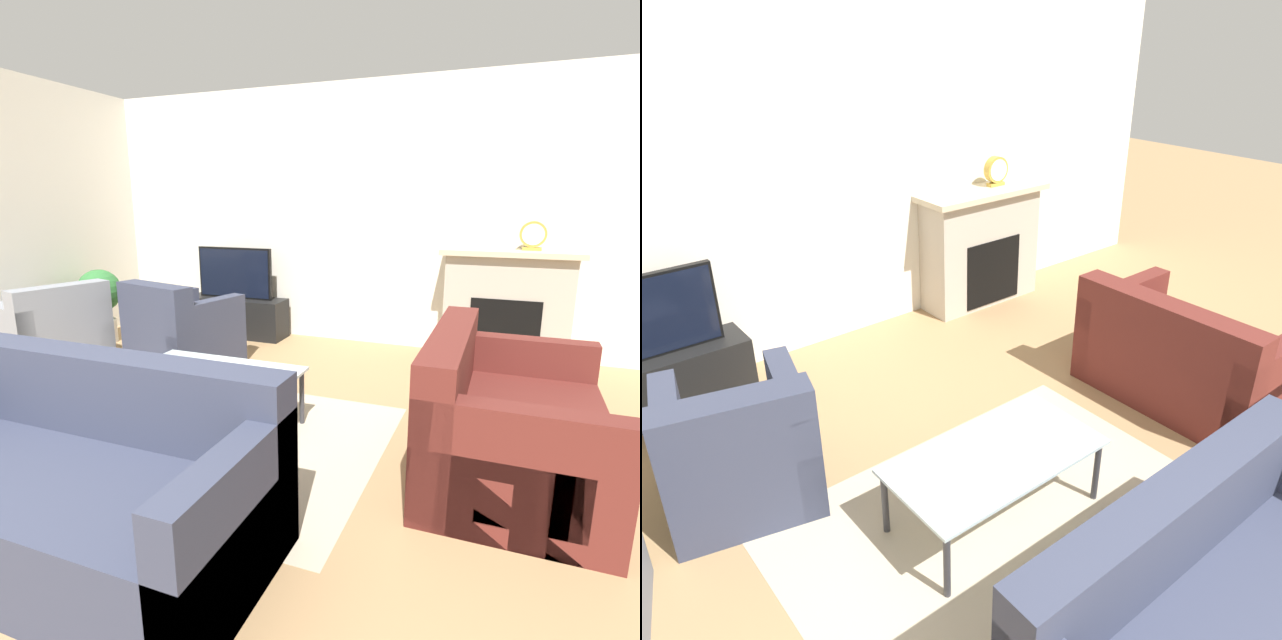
% 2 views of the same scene
% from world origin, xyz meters
% --- Properties ---
extents(wall_back, '(8.31, 0.06, 2.70)m').
position_xyz_m(wall_back, '(0.00, 4.63, 1.35)').
color(wall_back, silver).
rests_on(wall_back, ground_plane).
extents(area_rug, '(2.34, 1.81, 0.00)m').
position_xyz_m(area_rug, '(0.02, 2.03, 0.00)').
color(area_rug, '#B7A88E').
rests_on(area_rug, ground_plane).
extents(fireplace, '(1.25, 0.44, 1.08)m').
position_xyz_m(fireplace, '(1.82, 4.41, 0.57)').
color(fireplace, '#B2A899').
rests_on(fireplace, ground_plane).
extents(tv_stand, '(1.17, 0.36, 0.44)m').
position_xyz_m(tv_stand, '(-1.07, 4.34, 0.22)').
color(tv_stand, black).
rests_on(tv_stand, ground_plane).
extents(tv, '(0.90, 0.06, 0.57)m').
position_xyz_m(tv, '(-1.07, 4.33, 0.73)').
color(tv, black).
rests_on(tv, tv_stand).
extents(couch_sectional, '(1.80, 0.87, 0.82)m').
position_xyz_m(couch_sectional, '(0.12, 0.92, 0.29)').
color(couch_sectional, '#33384C').
rests_on(couch_sectional, ground_plane).
extents(couch_loveseat, '(0.94, 1.35, 0.82)m').
position_xyz_m(couch_loveseat, '(1.88, 2.23, 0.29)').
color(couch_loveseat, '#5B231E').
rests_on(couch_loveseat, ground_plane).
extents(armchair_accent, '(0.95, 0.99, 0.82)m').
position_xyz_m(armchair_accent, '(-0.98, 3.18, 0.30)').
color(armchair_accent, '#33384C').
rests_on(armchair_accent, ground_plane).
extents(coffee_table, '(1.14, 0.61, 0.41)m').
position_xyz_m(coffee_table, '(0.02, 2.18, 0.37)').
color(coffee_table, '#333338').
rests_on(coffee_table, ground_plane).
extents(mantel_clock, '(0.23, 0.07, 0.26)m').
position_xyz_m(mantel_clock, '(2.00, 4.41, 1.22)').
color(mantel_clock, '#B79338').
rests_on(mantel_clock, fireplace).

